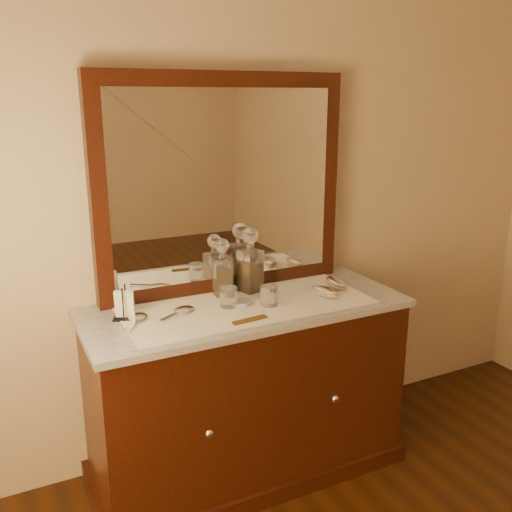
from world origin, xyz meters
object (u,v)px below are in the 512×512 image
at_px(decanter_right, 250,267).
at_px(hand_mirror_outer, 137,319).
at_px(decanter_left, 222,273).
at_px(brush_near, 325,292).
at_px(comb, 250,320).
at_px(hand_mirror_inner, 182,311).
at_px(mirror_frame, 223,185).
at_px(dresser_cabinet, 247,393).
at_px(pin_dish, 241,302).
at_px(brush_far, 336,283).
at_px(napkin_rack, 125,306).

relative_size(decanter_right, hand_mirror_outer, 1.57).
distance_m(decanter_left, decanter_right, 0.14).
distance_m(decanter_right, brush_near, 0.37).
height_order(comb, hand_mirror_inner, hand_mirror_inner).
bearing_deg(hand_mirror_inner, mirror_frame, 37.21).
xyz_separation_m(comb, brush_near, (0.44, 0.11, 0.02)).
bearing_deg(decanter_right, dresser_cabinet, -121.71).
xyz_separation_m(dresser_cabinet, decanter_left, (-0.05, 0.16, 0.55)).
bearing_deg(decanter_left, pin_dish, -81.68).
distance_m(dresser_cabinet, brush_far, 0.67).
distance_m(mirror_frame, decanter_left, 0.40).
bearing_deg(brush_near, decanter_left, 151.12).
bearing_deg(decanter_right, hand_mirror_inner, -161.77).
bearing_deg(comb, hand_mirror_inner, 132.18).
bearing_deg(brush_far, decanter_right, 160.51).
bearing_deg(dresser_cabinet, mirror_frame, 90.00).
height_order(brush_far, hand_mirror_inner, brush_far).
distance_m(pin_dish, brush_near, 0.40).
bearing_deg(hand_mirror_inner, dresser_cabinet, -4.30).
height_order(mirror_frame, brush_near, mirror_frame).
height_order(dresser_cabinet, hand_mirror_outer, hand_mirror_outer).
height_order(dresser_cabinet, pin_dish, pin_dish).
bearing_deg(pin_dish, brush_near, -10.72).
bearing_deg(hand_mirror_inner, brush_far, -0.86).
bearing_deg(napkin_rack, decanter_left, 10.78).
relative_size(mirror_frame, brush_near, 7.40).
bearing_deg(napkin_rack, brush_far, -3.21).
distance_m(napkin_rack, decanter_left, 0.49).
height_order(pin_dish, comb, pin_dish).
height_order(mirror_frame, decanter_left, mirror_frame).
distance_m(mirror_frame, brush_near, 0.68).
bearing_deg(decanter_left, comb, -94.06).
bearing_deg(dresser_cabinet, brush_far, 1.23).
bearing_deg(brush_far, hand_mirror_outer, 179.25).
relative_size(pin_dish, hand_mirror_inner, 0.45).
bearing_deg(comb, brush_far, 14.65).
relative_size(brush_far, hand_mirror_inner, 0.77).
relative_size(brush_far, hand_mirror_outer, 0.78).
xyz_separation_m(dresser_cabinet, pin_dish, (-0.02, 0.00, 0.45)).
relative_size(brush_near, hand_mirror_inner, 0.83).
bearing_deg(mirror_frame, hand_mirror_inner, -142.79).
distance_m(pin_dish, hand_mirror_outer, 0.47).
bearing_deg(brush_far, hand_mirror_inner, 179.14).
xyz_separation_m(napkin_rack, hand_mirror_inner, (0.23, -0.04, -0.05)).
relative_size(brush_near, hand_mirror_outer, 0.83).
distance_m(decanter_left, hand_mirror_inner, 0.30).
bearing_deg(decanter_right, brush_far, -19.49).
relative_size(decanter_right, brush_far, 2.01).
height_order(napkin_rack, decanter_left, decanter_left).
distance_m(napkin_rack, hand_mirror_outer, 0.07).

